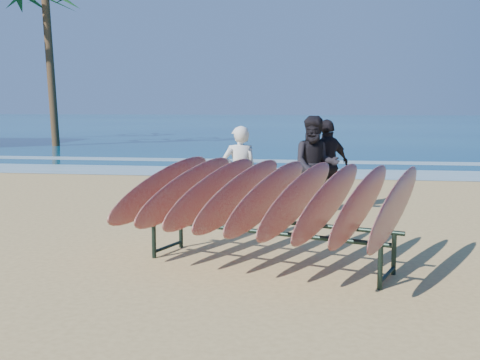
{
  "coord_description": "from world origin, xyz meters",
  "views": [
    {
      "loc": [
        1.23,
        -7.37,
        2.0
      ],
      "look_at": [
        0.0,
        0.8,
        0.95
      ],
      "focal_mm": 45.0,
      "sensor_mm": 36.0,
      "label": 1
    }
  ],
  "objects": [
    {
      "name": "person_dark_b",
      "position": [
        1.18,
        4.04,
        0.86
      ],
      "size": [
        1.02,
        0.99,
        1.71
      ],
      "primitive_type": "imported",
      "rotation": [
        0.0,
        0.0,
        3.89
      ],
      "color": "black",
      "rests_on": "ground"
    },
    {
      "name": "surfboard_rack",
      "position": [
        0.49,
        -0.12,
        0.86
      ],
      "size": [
        3.77,
        3.31,
        1.38
      ],
      "rotation": [
        0.0,
        0.0,
        -0.32
      ],
      "color": "black",
      "rests_on": "ground"
    },
    {
      "name": "ocean",
      "position": [
        0.0,
        55.0,
        0.01
      ],
      "size": [
        160.0,
        160.0,
        0.0
      ],
      "primitive_type": "plane",
      "color": "navy",
      "rests_on": "ground"
    },
    {
      "name": "ground",
      "position": [
        0.0,
        0.0,
        0.0
      ],
      "size": [
        120.0,
        120.0,
        0.0
      ],
      "primitive_type": "plane",
      "color": "tan",
      "rests_on": "ground"
    },
    {
      "name": "person_dark_a",
      "position": [
        0.97,
        3.56,
        0.89
      ],
      "size": [
        0.92,
        0.75,
        1.79
      ],
      "primitive_type": "imported",
      "rotation": [
        0.0,
        0.0,
        0.09
      ],
      "color": "black",
      "rests_on": "ground"
    },
    {
      "name": "foam_far",
      "position": [
        0.0,
        13.5,
        0.01
      ],
      "size": [
        160.0,
        160.0,
        0.0
      ],
      "primitive_type": "plane",
      "color": "white",
      "rests_on": "ground"
    },
    {
      "name": "palm_mid",
      "position": [
        -11.7,
        19.29,
        6.73
      ],
      "size": [
        5.2,
        5.2,
        7.6
      ],
      "color": "brown",
      "rests_on": "ground"
    },
    {
      "name": "foam_near",
      "position": [
        0.0,
        10.0,
        0.01
      ],
      "size": [
        160.0,
        160.0,
        0.0
      ],
      "primitive_type": "plane",
      "color": "white",
      "rests_on": "ground"
    },
    {
      "name": "person_white",
      "position": [
        -0.31,
        2.84,
        0.81
      ],
      "size": [
        0.67,
        0.53,
        1.62
      ],
      "primitive_type": "imported",
      "rotation": [
        0.0,
        0.0,
        3.4
      ],
      "color": "silver",
      "rests_on": "ground"
    }
  ]
}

